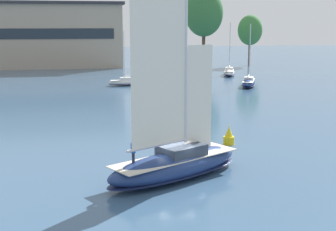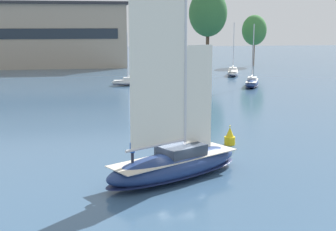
# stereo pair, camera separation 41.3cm
# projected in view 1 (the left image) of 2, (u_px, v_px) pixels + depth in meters

# --- Properties ---
(ground_plane) EXTENTS (400.00, 400.00, 0.00)m
(ground_plane) POSITION_uv_depth(u_px,v_px,m) (176.00, 178.00, 33.22)
(ground_plane) COLOR #385675
(waterfront_building) EXTENTS (45.10, 19.01, 16.23)m
(waterfront_building) POSITION_uv_depth(u_px,v_px,m) (34.00, 35.00, 119.50)
(waterfront_building) COLOR tan
(waterfront_building) RESTS_ON ground
(tree_shore_center) EXTENTS (9.30, 9.30, 19.15)m
(tree_shore_center) POSITION_uv_depth(u_px,v_px,m) (204.00, 13.00, 113.56)
(tree_shore_center) COLOR #4C3828
(tree_shore_center) RESTS_ON ground
(tree_shore_right) EXTENTS (6.41, 6.41, 13.19)m
(tree_shore_right) POSITION_uv_depth(u_px,v_px,m) (250.00, 30.00, 122.35)
(tree_shore_right) COLOR brown
(tree_shore_right) RESTS_ON ground
(sailboat_main) EXTENTS (11.48, 8.46, 15.67)m
(sailboat_main) POSITION_uv_depth(u_px,v_px,m) (176.00, 161.00, 33.00)
(sailboat_main) COLOR navy
(sailboat_main) RESTS_ON ground
(sailboat_moored_near_marina) EXTENTS (4.76, 8.41, 11.16)m
(sailboat_moored_near_marina) POSITION_uv_depth(u_px,v_px,m) (229.00, 72.00, 100.07)
(sailboat_moored_near_marina) COLOR silver
(sailboat_moored_near_marina) RESTS_ON ground
(sailboat_moored_mid_channel) EXTENTS (7.85, 6.30, 10.95)m
(sailboat_moored_mid_channel) POSITION_uv_depth(u_px,v_px,m) (167.00, 76.00, 91.84)
(sailboat_moored_mid_channel) COLOR navy
(sailboat_moored_mid_channel) RESTS_ON ground
(sailboat_moored_far_slip) EXTENTS (5.16, 8.11, 10.84)m
(sailboat_moored_far_slip) POSITION_uv_depth(u_px,v_px,m) (249.00, 82.00, 82.21)
(sailboat_moored_far_slip) COLOR navy
(sailboat_moored_far_slip) RESTS_ON ground
(sailboat_moored_outer_mooring) EXTENTS (7.04, 2.29, 9.57)m
(sailboat_moored_outer_mooring) POSITION_uv_depth(u_px,v_px,m) (128.00, 82.00, 83.55)
(sailboat_moored_outer_mooring) COLOR silver
(sailboat_moored_outer_mooring) RESTS_ON ground
(channel_buoy) EXTENTS (0.98, 0.98, 1.80)m
(channel_buoy) POSITION_uv_depth(u_px,v_px,m) (229.00, 137.00, 42.37)
(channel_buoy) COLOR yellow
(channel_buoy) RESTS_ON ground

